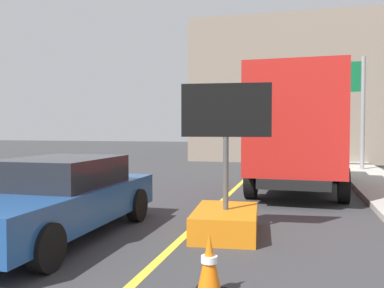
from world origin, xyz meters
TOP-DOWN VIEW (x-y plane):
  - arrow_board_trailer at (0.68, 8.98)m, footprint 1.60×1.89m
  - box_truck at (1.95, 14.61)m, footprint 2.87×6.63m
  - pickup_car at (-2.13, 8.07)m, footprint 1.98×4.78m
  - highway_guide_sign at (3.82, 21.00)m, footprint 2.79×0.18m
  - far_building_block at (3.61, 28.09)m, footprint 15.87×6.07m
  - traffic_cone_mid_lane at (0.97, 6.26)m, footprint 0.36×0.36m

SIDE VIEW (x-z plane):
  - traffic_cone_mid_lane at x=0.97m, z-range -0.01..0.70m
  - arrow_board_trailer at x=0.68m, z-range -0.87..1.83m
  - pickup_car at x=-2.13m, z-range 0.01..1.39m
  - box_truck at x=1.95m, z-range 0.12..3.66m
  - highway_guide_sign at x=3.82m, z-range 0.92..5.92m
  - far_building_block at x=3.61m, z-range 0.00..8.26m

